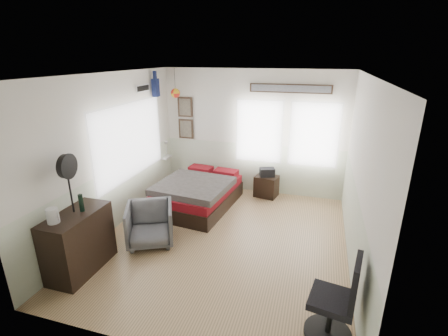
{
  "coord_description": "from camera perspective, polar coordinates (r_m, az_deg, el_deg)",
  "views": [
    {
      "loc": [
        1.37,
        -4.56,
        2.97
      ],
      "look_at": [
        -0.1,
        0.4,
        1.15
      ],
      "focal_mm": 26.0,
      "sensor_mm": 36.0,
      "label": 1
    }
  ],
  "objects": [
    {
      "name": "room_shell",
      "position": [
        5.15,
        -0.44,
        4.08
      ],
      "size": [
        4.02,
        4.52,
        2.71
      ],
      "color": "silver",
      "rests_on": "ground_plane"
    },
    {
      "name": "armchair",
      "position": [
        5.53,
        -12.89,
        -9.59
      ],
      "size": [
        0.98,
        0.99,
        0.68
      ],
      "primitive_type": "imported",
      "rotation": [
        0.0,
        0.0,
        0.45
      ],
      "color": "#52535A",
      "rests_on": "ground_plane"
    },
    {
      "name": "wall_decor",
      "position": [
        7.03,
        -4.34,
        12.2
      ],
      "size": [
        3.55,
        1.32,
        1.44
      ],
      "color": "#3B2719",
      "rests_on": "room_shell"
    },
    {
      "name": "nightstand",
      "position": [
        7.19,
        7.47,
        -3.17
      ],
      "size": [
        0.53,
        0.46,
        0.47
      ],
      "primitive_type": "cube",
      "rotation": [
        0.0,
        0.0,
        -0.2
      ],
      "color": "black",
      "rests_on": "ground_plane"
    },
    {
      "name": "bottle",
      "position": [
        4.93,
        -23.82,
        -5.63
      ],
      "size": [
        0.06,
        0.06,
        0.25
      ],
      "primitive_type": "cylinder",
      "color": "black",
      "rests_on": "dresser"
    },
    {
      "name": "stand_fan",
      "position": [
        4.76,
        -25.89,
        0.09
      ],
      "size": [
        0.13,
        0.35,
        0.84
      ],
      "rotation": [
        0.0,
        0.0,
        0.12
      ],
      "color": "black",
      "rests_on": "dresser"
    },
    {
      "name": "task_chair",
      "position": [
        3.96,
        19.24,
        -21.94
      ],
      "size": [
        0.53,
        0.53,
        1.04
      ],
      "rotation": [
        0.0,
        0.0,
        -0.18
      ],
      "color": "black",
      "rests_on": "ground_plane"
    },
    {
      "name": "ground_plane",
      "position": [
        5.62,
        -0.19,
        -12.61
      ],
      "size": [
        4.0,
        4.5,
        0.01
      ],
      "primitive_type": "cube",
      "color": "olive"
    },
    {
      "name": "bed",
      "position": [
        6.66,
        -4.57,
        -4.47
      ],
      "size": [
        1.48,
        1.96,
        0.59
      ],
      "rotation": [
        0.0,
        0.0,
        -0.11
      ],
      "color": "black",
      "rests_on": "ground_plane"
    },
    {
      "name": "black_bag",
      "position": [
        7.07,
        7.58,
        -0.73
      ],
      "size": [
        0.36,
        0.3,
        0.18
      ],
      "primitive_type": "cube",
      "rotation": [
        0.0,
        0.0,
        0.36
      ],
      "color": "black",
      "rests_on": "nightstand"
    },
    {
      "name": "kettle",
      "position": [
        4.77,
        -27.9,
        -7.43
      ],
      "size": [
        0.18,
        0.15,
        0.2
      ],
      "rotation": [
        0.0,
        0.0,
        -0.4
      ],
      "color": "silver",
      "rests_on": "dresser"
    },
    {
      "name": "dresser",
      "position": [
        5.15,
        -24.13,
        -11.8
      ],
      "size": [
        0.48,
        1.0,
        0.9
      ],
      "primitive_type": "cube",
      "color": "black",
      "rests_on": "ground_plane"
    }
  ]
}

